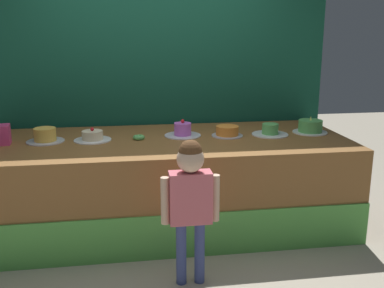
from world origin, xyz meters
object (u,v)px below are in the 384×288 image
(cake_far_left, at_px, (45,136))
(donut, at_px, (139,137))
(cake_right, at_px, (270,131))
(cake_far_right, at_px, (310,127))
(cake_center_right, at_px, (227,131))
(child_figure, at_px, (190,193))
(cake_left, at_px, (92,136))
(cake_center_left, at_px, (183,131))

(cake_far_left, bearing_deg, donut, -2.79)
(donut, xyz_separation_m, cake_right, (1.26, -0.00, 0.02))
(cake_far_left, distance_m, cake_far_right, 2.52)
(cake_center_right, bearing_deg, cake_right, -2.07)
(cake_right, xyz_separation_m, cake_far_right, (0.42, 0.03, 0.02))
(child_figure, bearing_deg, cake_far_right, 39.46)
(cake_far_left, bearing_deg, cake_left, -2.35)
(cake_far_left, height_order, cake_far_right, cake_far_right)
(cake_far_left, height_order, cake_right, cake_far_left)
(donut, bearing_deg, cake_center_right, 0.93)
(cake_center_left, bearing_deg, cake_far_left, -178.16)
(cake_center_left, bearing_deg, donut, -169.03)
(donut, distance_m, cake_right, 1.26)
(donut, xyz_separation_m, cake_center_left, (0.42, 0.08, 0.03))
(child_figure, relative_size, donut, 10.03)
(cake_center_right, bearing_deg, donut, -179.07)
(cake_right, bearing_deg, child_figure, -130.86)
(child_figure, xyz_separation_m, cake_far_right, (1.36, 1.12, 0.20))
(cake_far_left, distance_m, cake_center_right, 1.68)
(child_figure, xyz_separation_m, cake_left, (-0.74, 1.11, 0.18))
(cake_center_right, bearing_deg, cake_far_left, 179.07)
(cake_center_right, distance_m, cake_right, 0.42)
(cake_left, bearing_deg, cake_center_left, 3.93)
(cake_far_left, xyz_separation_m, cake_center_right, (1.68, -0.03, -0.01))
(cake_center_left, distance_m, cake_right, 0.84)
(cake_right, distance_m, cake_far_right, 0.42)
(donut, bearing_deg, cake_far_left, 177.21)
(cake_left, bearing_deg, cake_right, -0.86)
(child_figure, height_order, cake_far_left, child_figure)
(cake_left, distance_m, cake_center_right, 1.26)
(cake_far_left, bearing_deg, cake_right, -1.16)
(cake_far_left, xyz_separation_m, cake_left, (0.42, -0.02, -0.02))
(cake_far_left, distance_m, cake_center_left, 1.26)
(donut, bearing_deg, cake_center_left, 10.97)
(cake_center_left, xyz_separation_m, cake_right, (0.84, -0.08, -0.01))
(cake_center_left, height_order, cake_center_right, cake_center_left)
(cake_right, bearing_deg, cake_center_left, 174.36)
(donut, relative_size, cake_left, 0.32)
(cake_far_left, relative_size, cake_right, 0.96)
(cake_center_right, bearing_deg, child_figure, -115.27)
(child_figure, xyz_separation_m, donut, (-0.32, 1.09, 0.16))
(child_figure, relative_size, cake_far_left, 3.26)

